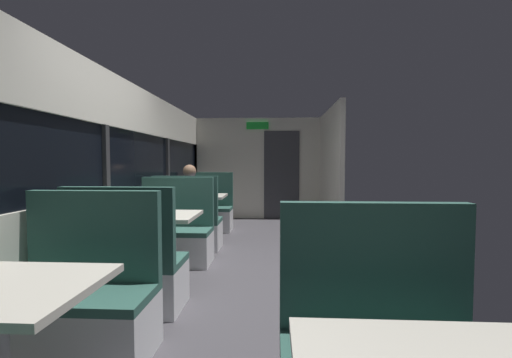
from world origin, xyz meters
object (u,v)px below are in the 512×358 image
Objects in this scene: bench_mid_window_facing_entry at (175,237)px; seated_passenger at (189,213)px; bench_near_window_facing_entry at (83,307)px; bench_far_window_facing_end at (188,227)px; dining_table_mid_window at (155,223)px; bench_mid_window_facing_end at (127,273)px; coffee_cup_primary at (142,210)px; bench_far_window_facing_entry at (207,213)px; dining_table_far_window at (199,201)px.

seated_passenger is (0.00, 0.76, 0.21)m from bench_mid_window_facing_entry.
bench_near_window_facing_entry is 1.00× the size of bench_far_window_facing_end.
bench_mid_window_facing_end is (0.00, -0.70, -0.31)m from dining_table_mid_window.
bench_near_window_facing_entry is 1.22× the size of dining_table_mid_window.
bench_mid_window_facing_entry is 0.69m from bench_far_window_facing_end.
bench_mid_window_facing_end and bench_far_window_facing_end have the same top height.
bench_mid_window_facing_entry is 0.82m from coffee_cup_primary.
coffee_cup_primary is at bearing -96.37° from bench_far_window_facing_end.
bench_near_window_facing_entry is at bearing -90.00° from dining_table_mid_window.
coffee_cup_primary is at bearing 96.09° from bench_near_window_facing_entry.
bench_near_window_facing_entry is 4.17m from bench_far_window_facing_entry.
bench_near_window_facing_entry and bench_mid_window_facing_end have the same top height.
dining_table_mid_window is at bearing -11.45° from coffee_cup_primary.
bench_far_window_facing_end and bench_far_window_facing_entry have the same top height.
bench_mid_window_facing_entry is 2.09m from bench_far_window_facing_entry.
dining_table_far_window is at bearing 85.79° from coffee_cup_primary.
dining_table_far_window is 0.82× the size of bench_far_window_facing_entry.
bench_far_window_facing_end is 12.22× the size of coffee_cup_primary.
coffee_cup_primary reaches higher than dining_table_far_window.
bench_mid_window_facing_entry is at bearing -90.00° from dining_table_far_window.
bench_far_window_facing_entry is at bearing 90.00° from bench_near_window_facing_entry.
bench_far_window_facing_end reaches higher than dining_table_mid_window.
dining_table_far_window is at bearing -90.00° from bench_far_window_facing_entry.
dining_table_mid_window is 0.77m from bench_mid_window_facing_end.
bench_near_window_facing_entry reaches higher than dining_table_mid_window.
dining_table_far_window is at bearing 90.00° from dining_table_mid_window.
coffee_cup_primary is at bearing -96.05° from seated_passenger.
bench_far_window_facing_end is 1.40m from bench_far_window_facing_entry.
bench_mid_window_facing_end is 1.00× the size of bench_far_window_facing_end.
bench_far_window_facing_entry is 1.34m from seated_passenger.
seated_passenger reaches higher than dining_table_mid_window.
seated_passenger is at bearing 90.00° from dining_table_mid_window.
bench_mid_window_facing_entry and bench_far_window_facing_entry have the same top height.
coffee_cup_primary reaches higher than dining_table_mid_window.
bench_mid_window_facing_end is at bearing 90.00° from bench_near_window_facing_entry.
bench_near_window_facing_entry is 1.50m from coffee_cup_primary.
bench_far_window_facing_end reaches higher than coffee_cup_primary.
bench_mid_window_facing_end is 2.80m from dining_table_far_window.
dining_table_far_window is (0.00, 2.79, 0.31)m from bench_mid_window_facing_end.
bench_far_window_facing_end is 0.87× the size of seated_passenger.
bench_near_window_facing_entry is at bearing -90.00° from bench_mid_window_facing_entry.
bench_mid_window_facing_end is 2.17m from seated_passenger.
dining_table_far_window is (0.00, 1.39, 0.31)m from bench_mid_window_facing_entry.
bench_far_window_facing_end is 1.44m from coffee_cup_primary.
seated_passenger is at bearing -90.00° from bench_far_window_facing_entry.
bench_near_window_facing_entry is 2.77m from bench_far_window_facing_end.
coffee_cup_primary is at bearing -93.14° from bench_far_window_facing_entry.
bench_far_window_facing_end reaches higher than dining_table_far_window.
seated_passenger is at bearing 90.00° from bench_mid_window_facing_entry.
dining_table_far_window is at bearing 90.00° from bench_near_window_facing_entry.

